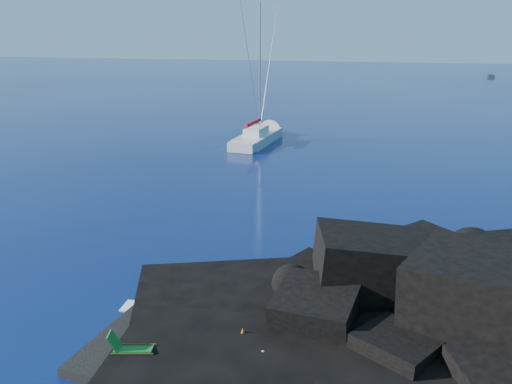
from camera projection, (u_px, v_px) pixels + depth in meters
ground at (93, 343)px, 18.75m from camera, size 400.00×400.00×0.00m
headland at (452, 351)px, 18.26m from camera, size 24.00×24.00×3.60m
beach at (210, 354)px, 18.09m from camera, size 9.08×6.86×0.70m
surf_foam at (256, 296)px, 22.10m from camera, size 10.00×8.00×0.06m
sailboat at (258, 143)px, 53.06m from camera, size 3.86×13.72×14.20m
deck_chair at (133, 344)px, 17.23m from camera, size 1.61×1.02×1.03m
towel at (249, 358)px, 17.28m from camera, size 2.20×1.53×0.05m
sunbather at (249, 354)px, 17.24m from camera, size 1.94×1.03×0.25m
marker_cone at (243, 334)px, 18.31m from camera, size 0.33×0.33×0.48m
distant_boat_a at (491, 77)px, 132.58m from camera, size 1.91×5.04×0.66m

